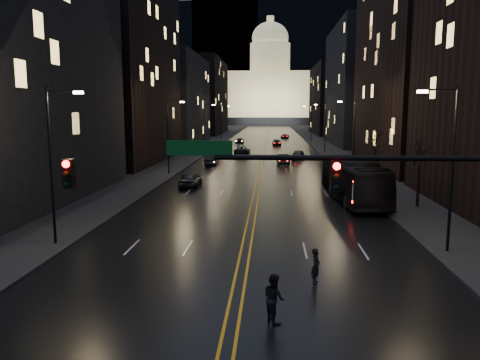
% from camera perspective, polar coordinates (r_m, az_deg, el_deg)
% --- Properties ---
extents(ground, '(900.00, 900.00, 0.00)m').
position_cam_1_polar(ground, '(17.23, -1.23, -18.19)').
color(ground, black).
rests_on(ground, ground).
extents(road, '(20.00, 320.00, 0.02)m').
position_cam_1_polar(road, '(145.54, 3.34, 5.45)').
color(road, black).
rests_on(road, ground).
extents(sidewalk_left, '(8.00, 320.00, 0.16)m').
position_cam_1_polar(sidewalk_left, '(146.34, -2.17, 5.51)').
color(sidewalk_left, black).
rests_on(sidewalk_left, ground).
extents(sidewalk_right, '(8.00, 320.00, 0.16)m').
position_cam_1_polar(sidewalk_right, '(146.07, 8.86, 5.41)').
color(sidewalk_right, black).
rests_on(sidewalk_right, ground).
extents(center_line, '(0.62, 320.00, 0.01)m').
position_cam_1_polar(center_line, '(145.54, 3.34, 5.46)').
color(center_line, orange).
rests_on(center_line, road).
extents(building_left_mid, '(12.00, 30.00, 28.00)m').
position_cam_1_polar(building_left_mid, '(73.12, -14.35, 13.16)').
color(building_left_mid, black).
rests_on(building_left_mid, ground).
extents(building_left_far, '(12.00, 34.00, 20.00)m').
position_cam_1_polar(building_left_far, '(109.66, -8.02, 9.61)').
color(building_left_far, black).
rests_on(building_left_far, ground).
extents(building_left_dist, '(12.00, 40.00, 24.00)m').
position_cam_1_polar(building_left_dist, '(156.99, -4.39, 10.04)').
color(building_left_dist, black).
rests_on(building_left_dist, ground).
extents(building_right_tall, '(12.00, 30.00, 38.00)m').
position_cam_1_polar(building_right_tall, '(69.13, 21.31, 17.32)').
color(building_right_tall, black).
rests_on(building_right_tall, ground).
extents(building_right_mid, '(12.00, 34.00, 26.00)m').
position_cam_1_polar(building_right_mid, '(109.23, 14.49, 11.01)').
color(building_right_mid, black).
rests_on(building_right_mid, ground).
extents(building_right_dist, '(12.00, 40.00, 22.00)m').
position_cam_1_polar(building_right_dist, '(156.59, 11.23, 9.54)').
color(building_right_dist, black).
rests_on(building_right_dist, ground).
extents(mountain_ridge, '(520.00, 60.00, 130.00)m').
position_cam_1_polar(mountain_ridge, '(401.31, 9.77, 16.60)').
color(mountain_ridge, black).
rests_on(mountain_ridge, ground).
extents(capitol, '(90.00, 50.00, 58.50)m').
position_cam_1_polar(capitol, '(265.50, 3.64, 10.53)').
color(capitol, black).
rests_on(capitol, ground).
extents(traffic_signal, '(17.29, 0.45, 7.00)m').
position_cam_1_polar(traffic_signal, '(16.19, 20.02, -1.39)').
color(traffic_signal, black).
rests_on(traffic_signal, ground).
extents(streetlamp_right_near, '(2.13, 0.25, 9.00)m').
position_cam_1_polar(streetlamp_right_near, '(27.15, 24.18, 2.15)').
color(streetlamp_right_near, black).
rests_on(streetlamp_right_near, ground).
extents(streetlamp_left_near, '(2.13, 0.25, 9.00)m').
position_cam_1_polar(streetlamp_left_near, '(28.24, -21.77, 2.51)').
color(streetlamp_left_near, black).
rests_on(streetlamp_left_near, ground).
extents(streetlamp_right_mid, '(2.13, 0.25, 9.00)m').
position_cam_1_polar(streetlamp_right_mid, '(56.19, 13.59, 5.57)').
color(streetlamp_right_mid, black).
rests_on(streetlamp_right_mid, ground).
extents(streetlamp_left_mid, '(2.13, 0.25, 9.00)m').
position_cam_1_polar(streetlamp_left_mid, '(56.72, -8.59, 5.73)').
color(streetlamp_left_mid, black).
rests_on(streetlamp_left_mid, ground).
extents(streetlamp_right_far, '(2.13, 0.25, 9.00)m').
position_cam_1_polar(streetlamp_right_far, '(85.89, 10.24, 6.61)').
color(streetlamp_right_far, black).
rests_on(streetlamp_right_far, ground).
extents(streetlamp_left_far, '(2.13, 0.25, 9.00)m').
position_cam_1_polar(streetlamp_left_far, '(86.24, -4.29, 6.72)').
color(streetlamp_left_far, black).
rests_on(streetlamp_left_far, ground).
extents(streetlamp_right_dist, '(2.13, 0.25, 9.00)m').
position_cam_1_polar(streetlamp_right_dist, '(115.74, 8.61, 7.10)').
color(streetlamp_right_dist, black).
rests_on(streetlamp_right_dist, ground).
extents(streetlamp_left_dist, '(2.13, 0.25, 9.00)m').
position_cam_1_polar(streetlamp_left_dist, '(116.00, -2.18, 7.19)').
color(streetlamp_left_dist, black).
rests_on(streetlamp_left_dist, ground).
extents(tree_right_mid, '(2.40, 2.40, 6.65)m').
position_cam_1_polar(tree_right_mid, '(39.22, 21.12, 3.24)').
color(tree_right_mid, black).
rests_on(tree_right_mid, ground).
extents(tree_right_far, '(2.40, 2.40, 6.65)m').
position_cam_1_polar(tree_right_far, '(54.67, 16.19, 4.81)').
color(tree_right_far, black).
rests_on(tree_right_far, ground).
extents(bus, '(4.01, 13.15, 3.61)m').
position_cam_1_polar(bus, '(41.05, 13.67, -0.05)').
color(bus, black).
rests_on(bus, ground).
extents(oncoming_car_a, '(1.97, 4.69, 1.58)m').
position_cam_1_polar(oncoming_car_a, '(47.74, -6.07, 0.09)').
color(oncoming_car_a, black).
rests_on(oncoming_car_a, ground).
extents(oncoming_car_b, '(1.74, 4.60, 1.50)m').
position_cam_1_polar(oncoming_car_b, '(66.31, -3.48, 2.45)').
color(oncoming_car_b, black).
rests_on(oncoming_car_b, ground).
extents(oncoming_car_c, '(2.68, 5.41, 1.47)m').
position_cam_1_polar(oncoming_car_c, '(82.49, 0.26, 3.64)').
color(oncoming_car_c, black).
rests_on(oncoming_car_c, ground).
extents(oncoming_car_d, '(1.89, 4.64, 1.35)m').
position_cam_1_polar(oncoming_car_d, '(109.51, -0.06, 4.81)').
color(oncoming_car_d, black).
rests_on(oncoming_car_d, ground).
extents(receding_car_a, '(1.88, 4.59, 1.48)m').
position_cam_1_polar(receding_car_a, '(67.39, 5.28, 2.51)').
color(receding_car_a, black).
rests_on(receding_car_a, ground).
extents(receding_car_b, '(2.45, 4.83, 1.57)m').
position_cam_1_polar(receding_car_b, '(74.00, 7.12, 3.05)').
color(receding_car_b, black).
rests_on(receding_car_b, ground).
extents(receding_car_c, '(2.05, 4.69, 1.34)m').
position_cam_1_polar(receding_car_c, '(103.32, 4.50, 4.56)').
color(receding_car_c, black).
rests_on(receding_car_c, ground).
extents(receding_car_d, '(2.50, 4.70, 1.26)m').
position_cam_1_polar(receding_car_d, '(129.84, 5.49, 5.33)').
color(receding_car_d, black).
rests_on(receding_car_d, ground).
extents(pedestrian_a, '(0.56, 0.69, 1.63)m').
position_cam_1_polar(pedestrian_a, '(21.57, 9.23, -10.33)').
color(pedestrian_a, black).
rests_on(pedestrian_a, ground).
extents(pedestrian_b, '(0.85, 1.01, 1.82)m').
position_cam_1_polar(pedestrian_b, '(17.76, 4.15, -14.14)').
color(pedestrian_b, black).
rests_on(pedestrian_b, ground).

